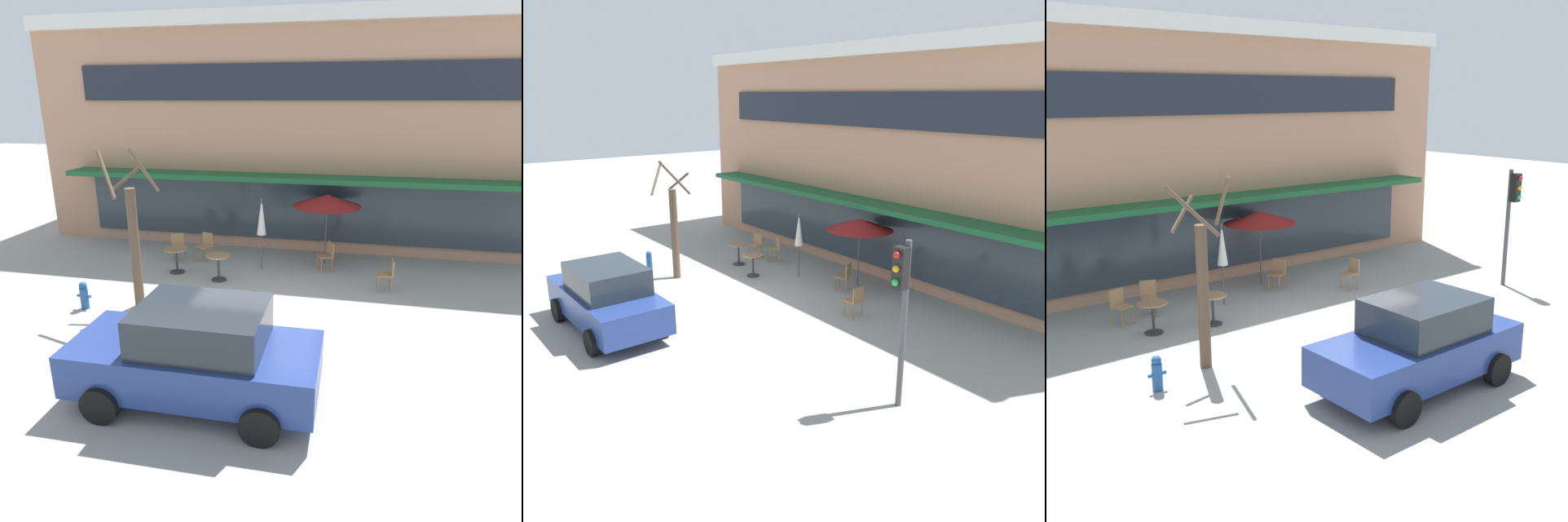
% 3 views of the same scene
% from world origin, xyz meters
% --- Properties ---
extents(ground_plane, '(80.00, 80.00, 0.00)m').
position_xyz_m(ground_plane, '(0.00, 0.00, 0.00)').
color(ground_plane, '#9E9B93').
extents(building_facade, '(18.62, 9.10, 7.57)m').
position_xyz_m(building_facade, '(0.00, 9.97, 3.79)').
color(building_facade, tan).
rests_on(building_facade, ground).
extents(cafe_table_near_wall, '(0.70, 0.70, 0.76)m').
position_xyz_m(cafe_table_near_wall, '(-1.85, 2.68, 0.52)').
color(cafe_table_near_wall, '#333338').
rests_on(cafe_table_near_wall, ground).
extents(cafe_table_streetside, '(0.70, 0.70, 0.76)m').
position_xyz_m(cafe_table_streetside, '(-3.26, 3.02, 0.52)').
color(cafe_table_streetside, '#333338').
rests_on(cafe_table_streetside, ground).
extents(patio_umbrella_green_folded, '(2.10, 2.10, 2.20)m').
position_xyz_m(patio_umbrella_green_folded, '(1.01, 4.82, 2.02)').
color(patio_umbrella_green_folded, '#4C4C51').
rests_on(patio_umbrella_green_folded, ground).
extents(patio_umbrella_cream_folded, '(0.28, 0.28, 2.20)m').
position_xyz_m(patio_umbrella_cream_folded, '(-0.84, 3.86, 1.63)').
color(patio_umbrella_cream_folded, '#4C4C51').
rests_on(patio_umbrella_cream_folded, ground).
extents(cafe_chair_0, '(0.42, 0.42, 0.89)m').
position_xyz_m(cafe_chair_0, '(2.86, 2.89, 0.53)').
color(cafe_chair_0, '#9E754C').
rests_on(cafe_chair_0, ground).
extents(cafe_chair_1, '(0.52, 0.52, 0.89)m').
position_xyz_m(cafe_chair_1, '(-2.76, 4.32, 0.53)').
color(cafe_chair_1, '#9E754C').
rests_on(cafe_chair_1, ground).
extents(cafe_chair_2, '(0.51, 0.51, 0.89)m').
position_xyz_m(cafe_chair_2, '(-3.63, 4.07, 0.53)').
color(cafe_chair_2, '#9E754C').
rests_on(cafe_chair_2, ground).
extents(cafe_chair_3, '(0.53, 0.53, 0.89)m').
position_xyz_m(cafe_chair_3, '(1.14, 4.13, 0.53)').
color(cafe_chair_3, '#9E754C').
rests_on(cafe_chair_3, ground).
extents(parked_sedan, '(4.23, 2.07, 1.76)m').
position_xyz_m(parked_sedan, '(-0.52, -2.80, 0.88)').
color(parked_sedan, navy).
rests_on(parked_sedan, ground).
extents(street_tree, '(1.36, 1.34, 3.98)m').
position_xyz_m(street_tree, '(-3.26, 0.54, 1.72)').
color(street_tree, brown).
rests_on(street_tree, ground).
extents(fire_hydrant, '(0.36, 0.20, 0.71)m').
position_xyz_m(fire_hydrant, '(-4.54, 0.14, 0.35)').
color(fire_hydrant, '#1E4C8C').
rests_on(fire_hydrant, ground).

